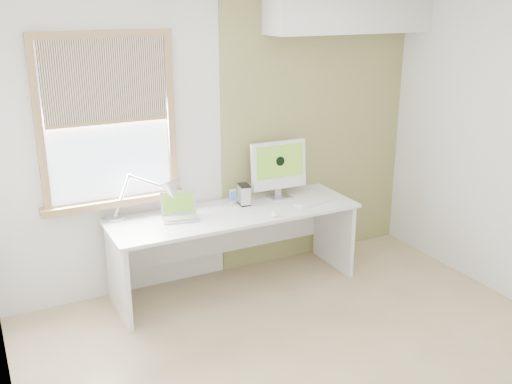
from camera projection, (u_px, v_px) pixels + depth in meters
room at (330, 194)px, 3.78m from camera, size 4.04×3.54×2.64m
accent_wall at (316, 128)px, 5.68m from camera, size 2.00×0.02×2.60m
soffit at (349, 9)px, 5.27m from camera, size 1.60×0.40×0.42m
window at (108, 122)px, 4.72m from camera, size 1.20×0.14×1.42m
desk at (232, 230)px, 5.22m from camera, size 2.20×0.70×0.73m
desk_lamp at (161, 194)px, 4.92m from camera, size 0.65×0.39×0.39m
laptop at (180, 212)px, 4.95m from camera, size 0.34×0.29×0.21m
phone_dock at (233, 200)px, 5.27m from camera, size 0.08×0.08×0.14m
external_drive at (244, 195)px, 5.26m from camera, size 0.11×0.16×0.19m
imac at (279, 166)px, 5.39m from camera, size 0.54×0.18×0.53m
keyboard at (317, 202)px, 5.31m from camera, size 0.43×0.16×0.02m
mouse at (275, 214)px, 5.00m from camera, size 0.09×0.12×0.03m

